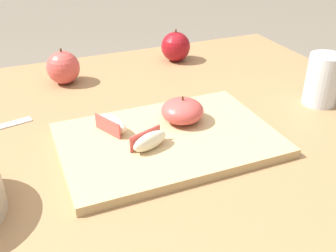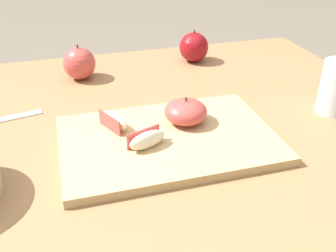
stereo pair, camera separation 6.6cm
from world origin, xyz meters
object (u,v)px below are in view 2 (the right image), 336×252
Objects in this scene: apple_wedge_middle at (115,120)px; whole_apple_red_delicious at (194,47)px; whole_apple_pink_lady at (79,64)px; cutting_board at (168,140)px; apple_wedge_left at (147,140)px; apple_half_skin_up at (186,112)px.

whole_apple_red_delicious is at bearing 50.66° from apple_wedge_middle.
whole_apple_pink_lady is at bearing 97.40° from apple_wedge_middle.
cutting_board is 4.42× the size of whole_apple_pink_lady.
whole_apple_red_delicious reaches higher than apple_wedge_left.
apple_wedge_middle is (-0.04, 0.08, 0.00)m from apple_wedge_left.
cutting_board is 0.10m from apple_wedge_middle.
apple_wedge_middle is (-0.13, 0.02, -0.01)m from apple_half_skin_up.
whole_apple_red_delicious is at bearing 60.97° from apple_wedge_left.
apple_wedge_middle reaches higher than cutting_board.
cutting_board is at bearing -115.46° from whole_apple_red_delicious.
apple_wedge_left is at bearing -119.03° from whole_apple_red_delicious.
cutting_board is at bearing -33.00° from apple_wedge_middle.
apple_half_skin_up reaches higher than cutting_board.
apple_wedge_left and apple_wedge_middle have the same top height.
apple_half_skin_up is 0.11m from apple_wedge_left.
whole_apple_pink_lady and whole_apple_red_delicious have the same top height.
whole_apple_red_delicious is at bearing 68.32° from apple_half_skin_up.
apple_half_skin_up reaches higher than apple_wedge_left.
whole_apple_red_delicious reaches higher than cutting_board.
apple_wedge_middle is (-0.08, 0.05, 0.02)m from cutting_board.
apple_half_skin_up is 0.93× the size of whole_apple_red_delicious.
apple_half_skin_up is 0.13m from apple_wedge_middle.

